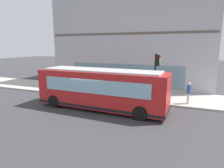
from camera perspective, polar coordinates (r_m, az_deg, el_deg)
ground at (r=15.31m, az=-5.44°, el=-7.10°), size 120.00×120.00×0.00m
sidewalk_curb at (r=19.75m, az=1.23°, el=-2.61°), size 4.92×40.00×0.15m
building_corner at (r=25.30m, az=6.48°, el=12.84°), size 7.97×18.57×11.08m
city_bus_nearside at (r=14.71m, az=-3.25°, el=-1.54°), size 2.86×10.12×3.07m
traffic_light_near_corner at (r=16.30m, az=13.09°, el=4.49°), size 0.32×0.49×4.05m
fire_hydrant at (r=19.62m, az=6.56°, el=-1.46°), size 0.35×0.35×0.74m
pedestrian_by_light_pole at (r=23.74m, az=-14.51°, el=2.08°), size 0.32×0.32×1.76m
pedestrian_near_building_entrance at (r=16.80m, az=21.76°, el=-2.06°), size 0.32×0.32×1.77m
newspaper_vending_box at (r=21.17m, az=-2.62°, el=-0.21°), size 0.44×0.43×0.90m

